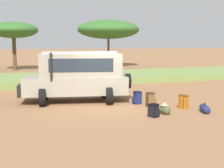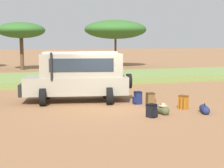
% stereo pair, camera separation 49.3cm
% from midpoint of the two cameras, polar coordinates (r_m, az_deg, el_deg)
% --- Properties ---
extents(ground_plane, '(320.00, 320.00, 0.00)m').
position_cam_midpoint_polar(ground_plane, '(14.07, -1.52, -4.14)').
color(ground_plane, '#936642').
extents(grass_bank, '(120.00, 7.00, 0.44)m').
position_cam_midpoint_polar(grass_bank, '(23.82, -9.71, 1.03)').
color(grass_bank, olive).
rests_on(grass_bank, ground_plane).
extents(safari_vehicle, '(5.48, 3.40, 2.44)m').
position_cam_midpoint_polar(safari_vehicle, '(15.22, -7.22, 1.61)').
color(safari_vehicle, gray).
rests_on(safari_vehicle, ground_plane).
extents(backpack_beside_front_wheel, '(0.42, 0.46, 0.51)m').
position_cam_midpoint_polar(backpack_beside_front_wheel, '(12.14, 6.45, -4.84)').
color(backpack_beside_front_wheel, black).
rests_on(backpack_beside_front_wheel, ground_plane).
extents(backpack_cluster_center, '(0.45, 0.37, 0.64)m').
position_cam_midpoint_polar(backpack_cluster_center, '(14.06, 6.08, -2.89)').
color(backpack_cluster_center, brown).
rests_on(backpack_cluster_center, ground_plane).
extents(backpack_near_rear_wheel, '(0.41, 0.35, 0.59)m').
position_cam_midpoint_polar(backpack_near_rear_wheel, '(14.67, 3.69, -2.53)').
color(backpack_near_rear_wheel, navy).
rests_on(backpack_near_rear_wheel, ground_plane).
extents(backpack_outermost, '(0.45, 0.45, 0.60)m').
position_cam_midpoint_polar(backpack_outermost, '(13.88, 11.94, -3.23)').
color(backpack_outermost, '#B26619').
rests_on(backpack_outermost, ground_plane).
extents(duffel_bag_low_black_case, '(0.41, 0.82, 0.44)m').
position_cam_midpoint_polar(duffel_bag_low_black_case, '(12.78, 8.17, -4.58)').
color(duffel_bag_low_black_case, '#4C5133').
rests_on(duffel_bag_low_black_case, ground_plane).
extents(duffel_bag_soft_canvas, '(0.54, 0.85, 0.41)m').
position_cam_midpoint_polar(duffel_bag_soft_canvas, '(13.35, 15.59, -4.35)').
color(duffel_bag_soft_canvas, navy).
rests_on(duffel_bag_soft_canvas, ground_plane).
extents(acacia_tree_far_right, '(5.09, 5.40, 5.09)m').
position_cam_midpoint_polar(acacia_tree_far_right, '(35.00, -17.96, 9.33)').
color(acacia_tree_far_right, brown).
rests_on(acacia_tree_far_right, ground_plane).
extents(acacia_tree_distant_right, '(7.57, 7.07, 5.66)m').
position_cam_midpoint_polar(acacia_tree_distant_right, '(38.44, -1.03, 9.92)').
color(acacia_tree_distant_right, brown).
rests_on(acacia_tree_distant_right, ground_plane).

